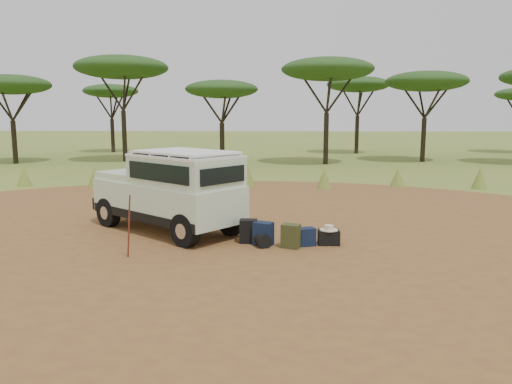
{
  "coord_description": "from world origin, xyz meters",
  "views": [
    {
      "loc": [
        1.05,
        -10.91,
        2.92
      ],
      "look_at": [
        0.61,
        1.14,
        1.0
      ],
      "focal_mm": 35.0,
      "sensor_mm": 36.0,
      "label": 1
    }
  ],
  "objects_px": {
    "safari_vehicle": "(170,193)",
    "backpack_black": "(249,231)",
    "walking_staff": "(129,227)",
    "backpack_olive": "(291,236)",
    "duffel_navy": "(307,237)",
    "backpack_navy": "(263,234)",
    "hard_case": "(329,237)"
  },
  "relations": [
    {
      "from": "walking_staff",
      "to": "backpack_navy",
      "type": "xyz_separation_m",
      "value": [
        2.67,
        1.15,
        -0.41
      ]
    },
    {
      "from": "backpack_olive",
      "to": "backpack_black",
      "type": "bearing_deg",
      "value": 178.44
    },
    {
      "from": "backpack_black",
      "to": "backpack_navy",
      "type": "relative_size",
      "value": 1.02
    },
    {
      "from": "duffel_navy",
      "to": "backpack_navy",
      "type": "bearing_deg",
      "value": 162.03
    },
    {
      "from": "walking_staff",
      "to": "duffel_navy",
      "type": "bearing_deg",
      "value": -15.89
    },
    {
      "from": "backpack_olive",
      "to": "duffel_navy",
      "type": "xyz_separation_m",
      "value": [
        0.35,
        0.21,
        -0.06
      ]
    },
    {
      "from": "walking_staff",
      "to": "backpack_navy",
      "type": "height_order",
      "value": "walking_staff"
    },
    {
      "from": "safari_vehicle",
      "to": "hard_case",
      "type": "relative_size",
      "value": 9.03
    },
    {
      "from": "backpack_navy",
      "to": "safari_vehicle",
      "type": "bearing_deg",
      "value": 176.9
    },
    {
      "from": "backpack_black",
      "to": "duffel_navy",
      "type": "relative_size",
      "value": 1.33
    },
    {
      "from": "backpack_black",
      "to": "duffel_navy",
      "type": "height_order",
      "value": "backpack_black"
    },
    {
      "from": "backpack_black",
      "to": "backpack_olive",
      "type": "distance_m",
      "value": 1.03
    },
    {
      "from": "backpack_olive",
      "to": "safari_vehicle",
      "type": "bearing_deg",
      "value": 175.84
    },
    {
      "from": "safari_vehicle",
      "to": "backpack_black",
      "type": "height_order",
      "value": "safari_vehicle"
    },
    {
      "from": "safari_vehicle",
      "to": "duffel_navy",
      "type": "height_order",
      "value": "safari_vehicle"
    },
    {
      "from": "walking_staff",
      "to": "hard_case",
      "type": "height_order",
      "value": "walking_staff"
    },
    {
      "from": "safari_vehicle",
      "to": "walking_staff",
      "type": "relative_size",
      "value": 3.11
    },
    {
      "from": "safari_vehicle",
      "to": "backpack_black",
      "type": "distance_m",
      "value": 2.34
    },
    {
      "from": "safari_vehicle",
      "to": "backpack_olive",
      "type": "xyz_separation_m",
      "value": [
        2.92,
        -1.43,
        -0.72
      ]
    },
    {
      "from": "backpack_black",
      "to": "backpack_olive",
      "type": "height_order",
      "value": "backpack_black"
    },
    {
      "from": "safari_vehicle",
      "to": "backpack_black",
      "type": "relative_size",
      "value": 7.86
    },
    {
      "from": "walking_staff",
      "to": "duffel_navy",
      "type": "height_order",
      "value": "walking_staff"
    },
    {
      "from": "walking_staff",
      "to": "hard_case",
      "type": "xyz_separation_m",
      "value": [
        4.12,
        1.26,
        -0.5
      ]
    },
    {
      "from": "walking_staff",
      "to": "backpack_black",
      "type": "relative_size",
      "value": 2.53
    },
    {
      "from": "walking_staff",
      "to": "backpack_black",
      "type": "xyz_separation_m",
      "value": [
        2.32,
        1.36,
        -0.4
      ]
    },
    {
      "from": "backpack_navy",
      "to": "duffel_navy",
      "type": "height_order",
      "value": "backpack_navy"
    },
    {
      "from": "walking_staff",
      "to": "backpack_olive",
      "type": "height_order",
      "value": "walking_staff"
    },
    {
      "from": "backpack_olive",
      "to": "hard_case",
      "type": "distance_m",
      "value": 0.92
    },
    {
      "from": "walking_staff",
      "to": "backpack_navy",
      "type": "bearing_deg",
      "value": -10.27
    },
    {
      "from": "backpack_black",
      "to": "hard_case",
      "type": "relative_size",
      "value": 1.15
    },
    {
      "from": "duffel_navy",
      "to": "hard_case",
      "type": "height_order",
      "value": "duffel_navy"
    },
    {
      "from": "backpack_navy",
      "to": "walking_staff",
      "type": "bearing_deg",
      "value": -131.8
    }
  ]
}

